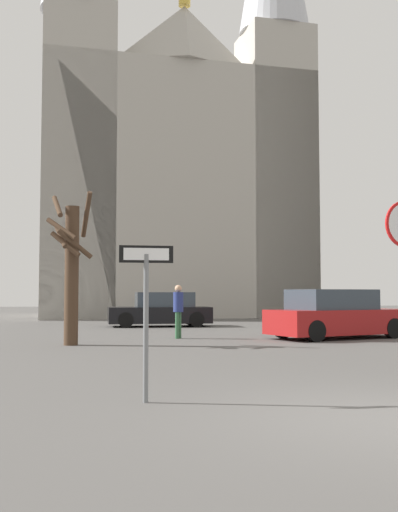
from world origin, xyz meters
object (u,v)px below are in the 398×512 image
Objects in this scene: one_way_arrow_sign at (146,300)px; parked_car_far_red at (336,316)px; bare_tree at (71,267)px; parked_car_near_black at (161,310)px; pedestrian_walking at (178,306)px; cathedral at (172,157)px.

one_way_arrow_sign is 12.47m from parked_car_far_red.
bare_tree reaches higher than parked_car_near_black.
one_way_arrow_sign is 18.37m from parked_car_near_black.
parked_car_near_black is at bearing 84.57° from one_way_arrow_sign.
cathedral is at bearing 84.90° from pedestrian_walking.
pedestrian_walking is (-4.96, 0.66, 0.30)m from parked_car_far_red.
parked_car_near_black is (3.27, 9.15, -1.46)m from bare_tree.
parked_car_far_red is at bearing 9.71° from bare_tree.
one_way_arrow_sign reaches higher than parked_car_far_red.
bare_tree is at bearing -109.65° from parked_car_near_black.
cathedral reaches higher than one_way_arrow_sign.
cathedral is 7.61× the size of bare_tree.
one_way_arrow_sign is 1.22× the size of pedestrian_walking.
one_way_arrow_sign is at bearing -96.40° from cathedral.
parked_car_near_black is (-1.65, -11.97, -9.44)m from cathedral.
parked_car_near_black is 0.91× the size of parked_car_far_red.
bare_tree is 2.52× the size of pedestrian_walking.
parked_car_far_red is 5.02m from pedestrian_walking.
bare_tree is 8.43m from parked_car_far_red.
cathedral is at bearing 99.40° from parked_car_far_red.
bare_tree is at bearing -147.36° from pedestrian_walking.
bare_tree reaches higher than parked_car_far_red.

